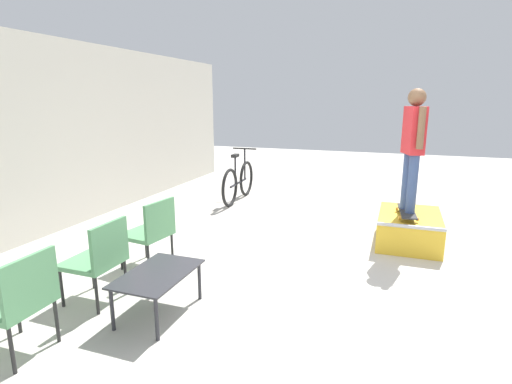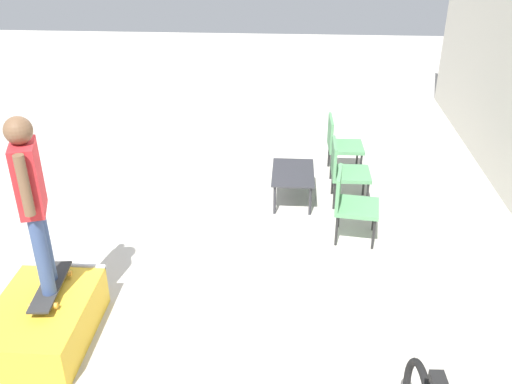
{
  "view_description": "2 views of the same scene",
  "coord_description": "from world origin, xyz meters",
  "views": [
    {
      "loc": [
        -4.41,
        -0.51,
        2.07
      ],
      "look_at": [
        0.33,
        1.2,
        0.89
      ],
      "focal_mm": 28.0,
      "sensor_mm": 36.0,
      "label": 1
    },
    {
      "loc": [
        5.67,
        1.54,
        3.81
      ],
      "look_at": [
        0.05,
        1.18,
        0.85
      ],
      "focal_mm": 40.0,
      "sensor_mm": 36.0,
      "label": 2
    }
  ],
  "objects": [
    {
      "name": "skate_ramp_box",
      "position": [
        1.61,
        -0.73,
        0.22
      ],
      "size": [
        1.28,
        0.86,
        0.46
      ],
      "color": "gold",
      "rests_on": "ground_plane"
    },
    {
      "name": "patio_chair_right",
      "position": [
        -0.45,
        2.29,
        0.5
      ],
      "size": [
        0.58,
        0.58,
        0.88
      ],
      "rotation": [
        0.0,
        0.0,
        3.01
      ],
      "color": "black",
      "rests_on": "ground_plane"
    },
    {
      "name": "patio_chair_left",
      "position": [
        -2.3,
        2.29,
        0.5
      ],
      "size": [
        0.53,
        0.53,
        0.88
      ],
      "rotation": [
        0.0,
        0.0,
        3.17
      ],
      "color": "black",
      "rests_on": "ground_plane"
    },
    {
      "name": "skateboard_on_ramp",
      "position": [
        1.45,
        -0.68,
        0.52
      ],
      "size": [
        0.81,
        0.31,
        0.07
      ],
      "rotation": [
        0.0,
        0.0,
        0.09
      ],
      "color": "#2D2D2D",
      "rests_on": "skate_ramp_box"
    },
    {
      "name": "ground_plane",
      "position": [
        0.0,
        0.0,
        0.0
      ],
      "size": [
        24.0,
        24.0,
        0.0
      ],
      "primitive_type": "plane",
      "color": "#B7B2A8"
    },
    {
      "name": "person_skater",
      "position": [
        1.45,
        -0.68,
        1.52
      ],
      "size": [
        0.55,
        0.31,
        1.68
      ],
      "rotation": [
        0.0,
        0.0,
        0.32
      ],
      "color": "#384C7A",
      "rests_on": "skateboard_on_ramp"
    },
    {
      "name": "patio_chair_center",
      "position": [
        -1.37,
        2.29,
        0.5
      ],
      "size": [
        0.52,
        0.52,
        0.88
      ],
      "rotation": [
        0.0,
        0.0,
        3.14
      ],
      "color": "black",
      "rests_on": "ground_plane"
    },
    {
      "name": "coffee_table",
      "position": [
        -1.37,
        1.6,
        0.38
      ],
      "size": [
        0.89,
        0.57,
        0.43
      ],
      "color": "#2D2D33",
      "rests_on": "ground_plane"
    }
  ]
}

